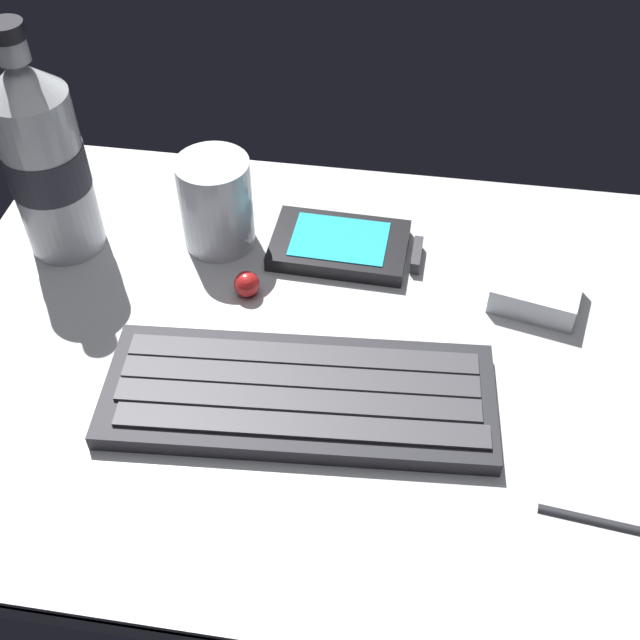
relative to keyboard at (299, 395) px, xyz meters
The scene contains 8 objects.
ground_plane 5.85cm from the keyboard, 82.57° to the left, with size 64.00×48.00×2.80cm.
keyboard is the anchor object (origin of this frame).
handheld_device 17.30cm from the keyboard, 85.43° to the left, with size 12.98×7.99×1.50cm.
juice_cup 20.17cm from the keyboard, 120.74° to the left, with size 6.40×6.40×8.50cm.
water_bottle 29.10cm from the keyboard, 148.03° to the left, with size 6.73×6.73×20.80cm.
charger_block 22.30cm from the keyboard, 37.15° to the left, with size 7.00×5.60×2.40cm, color silver.
trackball_mouse 12.45cm from the keyboard, 120.29° to the left, with size 2.20×2.20×2.20cm, color red.
stylus_pen 23.20cm from the keyboard, 17.64° to the right, with size 0.70×0.70×9.50cm, color #26262B.
Camera 1 is at (6.30, -41.40, 47.14)cm, focal length 44.33 mm.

